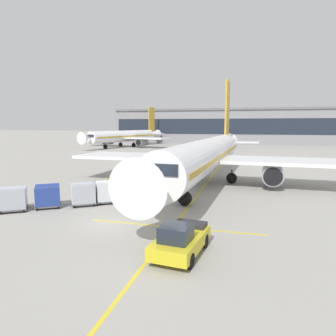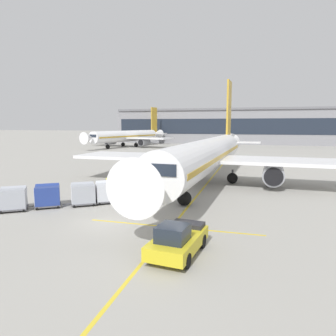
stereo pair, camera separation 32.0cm
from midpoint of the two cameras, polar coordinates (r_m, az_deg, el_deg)
The scene contains 17 objects.
ground_plane at distance 22.42m, azimuth -10.57°, elevation -9.84°, with size 600.00×600.00×0.00m, color #9E9B93.
parked_airplane at distance 36.05m, azimuth 7.73°, elevation 2.42°, with size 32.44×41.77×13.85m.
belt_loader at distance 29.22m, azimuth -3.98°, elevation -3.84°, with size 4.94×4.45×2.74m.
baggage_cart_lead at distance 27.70m, azimuth -10.78°, elevation -4.26°, with size 2.71×2.44×1.91m.
baggage_cart_second at distance 27.37m, azimuth -15.05°, elevation -4.55°, with size 2.71×2.44×1.91m.
baggage_cart_third at distance 27.54m, azimuth -20.99°, elevation -4.73°, with size 2.71×2.44×1.91m.
baggage_cart_fourth at distance 27.54m, azimuth -26.31°, elevation -5.03°, with size 2.71×2.44×1.91m.
pushback_tug at distance 16.67m, azimuth 2.34°, elevation -13.07°, with size 2.59×4.61×1.83m.
ground_crew_by_loader at distance 30.37m, azimuth -10.84°, elevation -3.19°, with size 0.56×0.31×1.74m.
ground_crew_by_carts at distance 27.59m, azimuth -10.29°, elevation -4.30°, with size 0.43×0.45×1.74m.
safety_cone_engine_keepout at distance 37.76m, azimuth -0.83°, elevation -1.84°, with size 0.66×0.66×0.74m.
safety_cone_wingtip at distance 34.13m, azimuth -7.51°, elevation -2.93°, with size 0.70×0.70×0.79m.
safety_cone_nose_mark at distance 37.55m, azimuth -4.33°, elevation -1.98°, with size 0.58×0.58×0.66m.
apron_guidance_line_lead_in at distance 35.77m, azimuth 7.28°, elevation -3.04°, with size 0.20×110.00×0.01m.
apron_guidance_line_stop_bar at distance 21.12m, azimuth 1.28°, elevation -10.82°, with size 12.00×0.20×0.01m.
terminal_building at distance 117.89m, azimuth 16.18°, elevation 7.38°, with size 101.71×19.08×12.46m.
distant_airplane at distance 96.25m, azimuth -7.30°, elevation 5.82°, with size 29.38×37.24×12.68m.
Camera 2 is at (9.69, -19.07, 6.82)m, focal length 33.12 mm.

